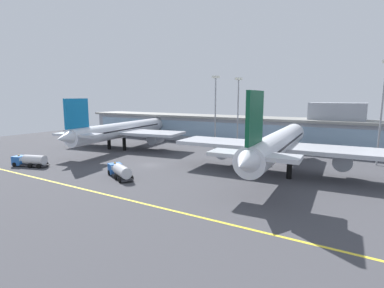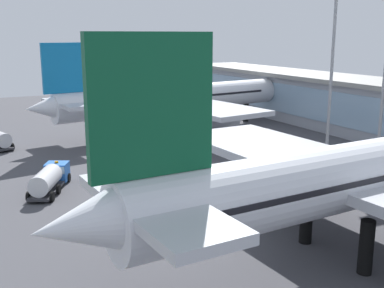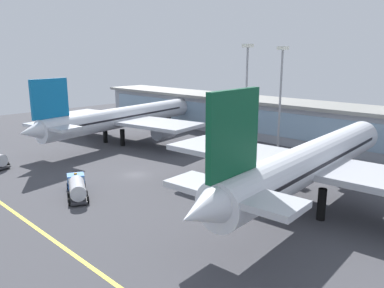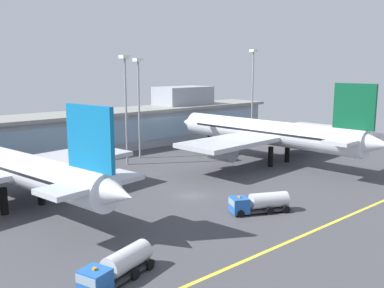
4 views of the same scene
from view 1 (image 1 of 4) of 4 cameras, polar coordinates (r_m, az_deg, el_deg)
name	(u,v)px [view 1 (image 1 of 4)]	position (r m, az deg, el deg)	size (l,w,h in m)	color
ground_plane	(151,165)	(75.58, -7.95, -4.00)	(180.00, 180.00, 0.00)	#424247
taxiway_centreline_stripe	(76,187)	(60.82, -21.32, -7.75)	(144.00, 0.50, 0.01)	yellow
terminal_building	(232,128)	(111.29, 7.60, 3.01)	(126.51, 14.00, 15.11)	#9399A3
airliner_near_left	(122,130)	(101.01, -13.25, 2.57)	(42.08, 54.49, 16.50)	black
airliner_near_right	(278,145)	(68.04, 16.10, -0.12)	(46.83, 53.55, 17.90)	black
fuel_tanker_truck	(29,160)	(83.20, -28.74, -2.78)	(9.36, 5.20, 2.90)	black
baggage_tug_near	(119,171)	(64.90, -13.72, -4.97)	(9.19, 6.20, 2.90)	black
apron_light_mast_west	(215,102)	(93.37, 4.51, 7.98)	(1.80, 1.80, 23.30)	gray
apron_light_mast_centre	(238,103)	(94.40, 8.83, 7.73)	(1.80, 1.80, 22.77)	gray
apron_light_mast_east	(383,98)	(86.15, 32.72, 7.37)	(1.80, 1.80, 25.64)	gray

